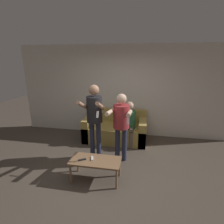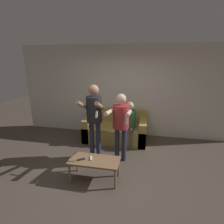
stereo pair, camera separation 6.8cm
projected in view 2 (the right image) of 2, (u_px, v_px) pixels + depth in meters
The scene contains 9 objects.
ground_plane at pixel (108, 175), 3.58m from camera, with size 14.00×14.00×0.00m, color #4C4238.
wall_back at pixel (123, 91), 5.25m from camera, with size 6.40×0.06×2.70m.
couch at pixel (116, 130), 5.12m from camera, with size 1.76×0.92×0.84m.
person_standing_left at pixel (94, 113), 3.91m from camera, with size 0.47×0.69×1.76m.
person_standing_right at pixel (121, 120), 3.82m from camera, with size 0.48×0.82×1.58m.
person_seated at pixel (129, 121), 4.73m from camera, with size 0.33×0.54×1.20m.
coffee_table at pixel (94, 162), 3.35m from camera, with size 0.96×0.45×0.44m.
remote_near at pixel (81, 159), 3.33m from camera, with size 0.15×0.11×0.02m.
remote_far at pixel (91, 158), 3.37m from camera, with size 0.08×0.15×0.02m.
Camera 2 is at (0.68, -2.97, 2.28)m, focal length 28.00 mm.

